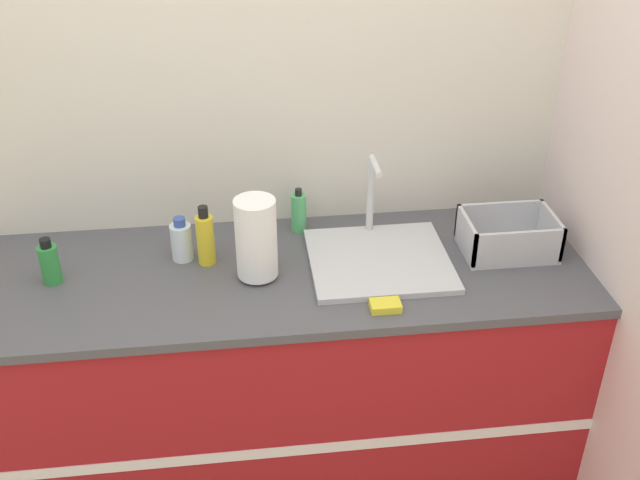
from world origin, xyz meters
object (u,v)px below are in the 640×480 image
(bottle_clear, at_px, (181,241))
(bottle_yellow, at_px, (205,238))
(bottle_green, at_px, (50,263))
(soap_dispenser, at_px, (299,212))
(sink, at_px, (379,256))
(paper_towel_roll, at_px, (256,239))
(dish_rack, at_px, (508,238))

(bottle_clear, xyz_separation_m, bottle_yellow, (0.08, -0.03, 0.02))
(bottle_green, bearing_deg, soap_dispenser, 15.83)
(sink, height_order, bottle_green, sink)
(paper_towel_roll, relative_size, bottle_yellow, 1.32)
(bottle_green, height_order, soap_dispenser, soap_dispenser)
(sink, height_order, dish_rack, sink)
(bottle_clear, relative_size, soap_dispenser, 0.95)
(dish_rack, bearing_deg, bottle_green, -179.87)
(soap_dispenser, bearing_deg, dish_rack, -18.28)
(bottle_green, distance_m, soap_dispenser, 0.82)
(bottle_clear, relative_size, bottle_yellow, 0.74)
(bottle_green, relative_size, bottle_yellow, 0.75)
(paper_towel_roll, xyz_separation_m, dish_rack, (0.82, 0.05, -0.09))
(sink, xyz_separation_m, paper_towel_roll, (-0.39, -0.04, 0.12))
(sink, distance_m, bottle_clear, 0.64)
(paper_towel_roll, bearing_deg, sink, 5.57)
(soap_dispenser, bearing_deg, bottle_green, -164.17)
(sink, height_order, paper_towel_roll, sink)
(dish_rack, bearing_deg, sink, -178.14)
(bottle_clear, bearing_deg, soap_dispenser, 19.44)
(bottle_yellow, bearing_deg, sink, -6.56)
(bottle_green, bearing_deg, sink, -0.60)
(paper_towel_roll, xyz_separation_m, bottle_green, (-0.63, 0.05, -0.07))
(bottle_clear, relative_size, bottle_green, 0.99)
(bottle_clear, bearing_deg, paper_towel_roll, -29.53)
(paper_towel_roll, relative_size, soap_dispenser, 1.69)
(paper_towel_roll, height_order, bottle_clear, paper_towel_roll)
(sink, height_order, bottle_yellow, sink)
(bottle_green, relative_size, soap_dispenser, 0.96)
(bottle_green, xyz_separation_m, bottle_yellow, (0.48, 0.05, 0.02))
(bottle_clear, distance_m, bottle_yellow, 0.09)
(sink, height_order, bottle_clear, sink)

